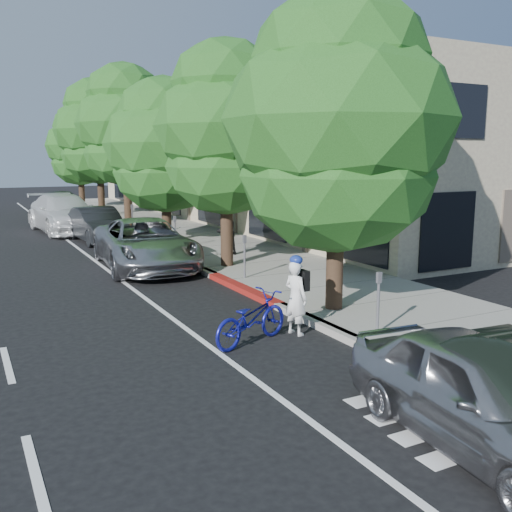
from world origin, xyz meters
TOP-DOWN VIEW (x-y plane):
  - ground at (0.00, 0.00)m, footprint 120.00×120.00m
  - sidewalk at (2.30, 8.00)m, footprint 4.60×56.00m
  - curb at (0.00, 8.00)m, footprint 0.30×56.00m
  - curb_red_segment at (0.00, 1.00)m, footprint 0.32×4.00m
  - storefront_building at (9.60, 18.00)m, footprint 10.00×36.00m
  - street_tree_0 at (0.90, -2.00)m, footprint 5.25×5.25m
  - street_tree_1 at (0.90, 4.00)m, footprint 4.55×4.55m
  - street_tree_2 at (0.90, 10.00)m, footprint 4.97×4.97m
  - street_tree_3 at (0.90, 16.00)m, footprint 4.88×4.88m
  - street_tree_4 at (0.90, 22.00)m, footprint 5.18×5.18m
  - street_tree_5 at (0.90, 28.00)m, footprint 4.54×4.54m
  - cyclist at (-0.70, -2.89)m, footprint 0.50×0.64m
  - bicycle at (-1.80, -3.00)m, footprint 2.07×1.33m
  - silver_suv at (-1.38, 5.50)m, footprint 3.16×6.07m
  - dark_sedan at (-1.50, 12.08)m, footprint 1.87×4.65m
  - white_pickup at (-2.20, 16.30)m, footprint 3.08×6.44m
  - dark_suv_far at (-1.50, 21.50)m, footprint 2.35×5.29m
  - near_car_a at (-1.07, -8.00)m, footprint 2.08×4.34m
  - pedestrian at (1.70, 5.79)m, footprint 0.94×0.81m

SIDE VIEW (x-z plane):
  - ground at x=0.00m, z-range 0.00..0.00m
  - sidewalk at x=2.30m, z-range 0.00..0.15m
  - curb at x=0.00m, z-range 0.00..0.15m
  - curb_red_segment at x=0.00m, z-range 0.00..0.15m
  - bicycle at x=-1.80m, z-range 0.00..1.03m
  - near_car_a at x=-1.07m, z-range 0.00..1.43m
  - dark_sedan at x=-1.50m, z-range 0.00..1.50m
  - cyclist at x=-0.70m, z-range 0.00..1.56m
  - silver_suv at x=-1.38m, z-range 0.00..1.63m
  - dark_suv_far at x=-1.50m, z-range 0.00..1.77m
  - white_pickup at x=-2.20m, z-range 0.00..1.81m
  - pedestrian at x=1.70m, z-range 0.15..1.82m
  - storefront_building at x=9.60m, z-range 0.00..7.00m
  - street_tree_2 at x=0.90m, z-range 0.64..7.53m
  - street_tree_5 at x=0.90m, z-range 0.77..7.80m
  - street_tree_0 at x=0.90m, z-range 0.69..8.02m
  - street_tree_1 at x=0.90m, z-range 0.84..8.13m
  - street_tree_4 at x=0.90m, z-range 0.94..9.17m
  - street_tree_3 at x=0.90m, z-range 1.00..9.24m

